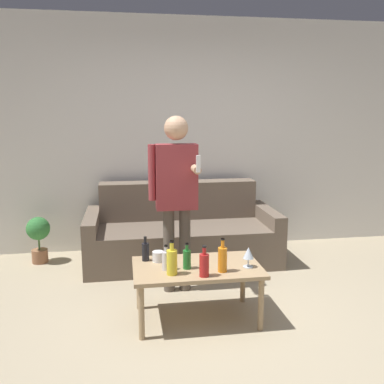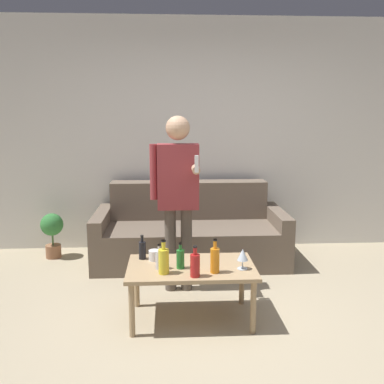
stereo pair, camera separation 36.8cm
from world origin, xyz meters
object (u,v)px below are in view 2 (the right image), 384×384
couch (190,233)px  person_standing_front (178,188)px  bottle_orange (215,260)px  coffee_table (191,272)px

couch → person_standing_front: (-0.15, -0.82, 0.66)m
couch → bottle_orange: size_ratio=7.93×
coffee_table → bottle_orange: (0.17, -0.15, 0.15)m
couch → bottle_orange: 1.57m
bottle_orange → person_standing_front: 0.88m
couch → coffee_table: 1.41m
bottle_orange → person_standing_front: (-0.26, 0.73, 0.41)m
bottle_orange → person_standing_front: bearing=109.6°
coffee_table → person_standing_front: (-0.09, 0.58, 0.56)m
couch → person_standing_front: 1.06m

